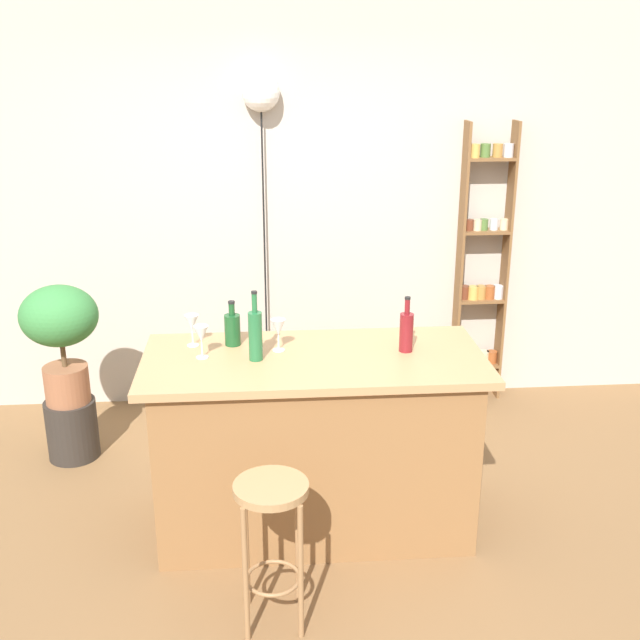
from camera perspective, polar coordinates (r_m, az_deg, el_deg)
name	(u,v)px	position (r m, az deg, el deg)	size (l,w,h in m)	color
ground	(319,557)	(3.96, -0.09, -17.21)	(12.00, 12.00, 0.00)	brown
back_wall	(296,202)	(5.22, -1.80, 8.73)	(6.40, 0.10, 2.80)	#BCB2A3
kitchen_counter	(314,442)	(3.96, -0.44, -9.06)	(1.68, 0.77, 0.95)	olive
bar_stool	(272,522)	(3.32, -3.61, -14.75)	(0.32, 0.32, 0.68)	#997047
spice_shelf	(482,270)	(5.39, 11.97, 3.68)	(0.34, 0.15, 1.94)	brown
plant_stool	(72,429)	(4.96, -17.94, -7.70)	(0.31, 0.31, 0.37)	#2D2823
potted_plant	(60,329)	(4.71, -18.73, -0.66)	(0.45, 0.40, 0.72)	#935B3D
bottle_wine_red	(255,334)	(3.69, -4.83, -1.06)	(0.07, 0.07, 0.35)	#236638
bottle_spirits_clear	(232,329)	(3.90, -6.53, -0.64)	(0.08, 0.08, 0.23)	#194C23
bottle_sauce_amber	(406,331)	(3.81, 6.44, -0.81)	(0.07, 0.07, 0.28)	maroon
wine_glass_left	(278,328)	(3.80, -3.12, -0.63)	(0.07, 0.07, 0.16)	silver
wine_glass_center	(192,324)	(3.91, -9.51, -0.28)	(0.07, 0.07, 0.16)	silver
wine_glass_right	(201,335)	(3.75, -8.82, -1.12)	(0.07, 0.07, 0.16)	silver
pendant_globe_light	(261,96)	(5.02, -4.42, 16.26)	(0.24, 0.24, 2.24)	black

